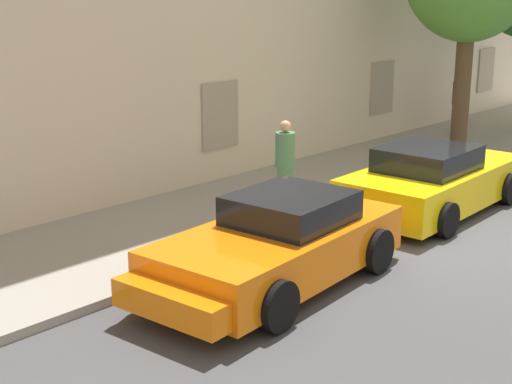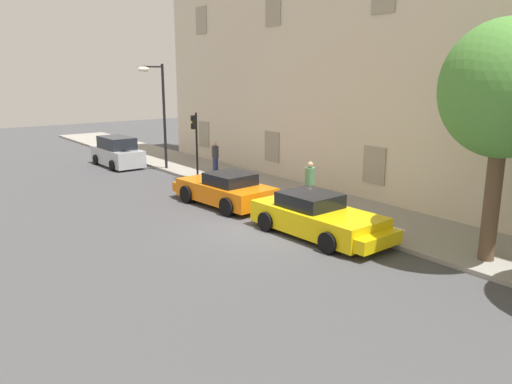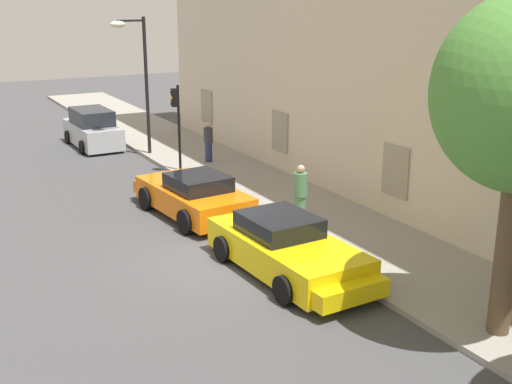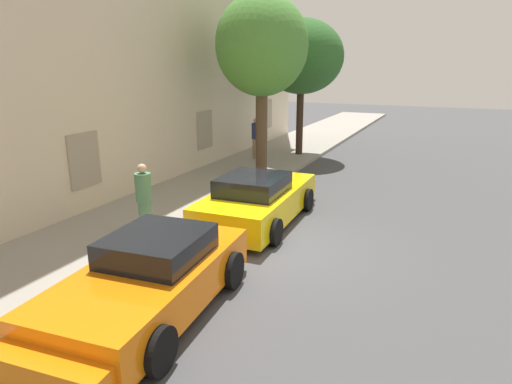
% 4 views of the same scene
% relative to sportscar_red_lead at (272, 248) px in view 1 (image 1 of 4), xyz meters
% --- Properties ---
extents(ground_plane, '(80.00, 80.00, 0.00)m').
position_rel_sportscar_red_lead_xyz_m(ground_plane, '(3.68, -0.84, -0.61)').
color(ground_plane, '#444447').
extents(sidewalk, '(60.00, 3.66, 0.14)m').
position_rel_sportscar_red_lead_xyz_m(sidewalk, '(3.68, 3.02, -0.54)').
color(sidewalk, gray).
rests_on(sidewalk, ground).
extents(sportscar_red_lead, '(4.78, 2.43, 1.35)m').
position_rel_sportscar_red_lead_xyz_m(sportscar_red_lead, '(0.00, 0.00, 0.00)').
color(sportscar_red_lead, orange).
rests_on(sportscar_red_lead, ground).
extents(sportscar_yellow_flank, '(5.00, 2.33, 1.36)m').
position_rel_sportscar_red_lead_xyz_m(sportscar_yellow_flank, '(5.36, 0.25, -0.01)').
color(sportscar_yellow_flank, yellow).
rests_on(sportscar_yellow_flank, ground).
extents(pedestrian_admiring, '(0.52, 0.52, 1.78)m').
position_rel_sportscar_red_lead_xyz_m(pedestrian_admiring, '(12.29, 3.52, 0.44)').
color(pedestrian_admiring, '#8C7259').
rests_on(pedestrian_admiring, sidewalk).
extents(pedestrian_bystander, '(0.49, 0.49, 1.78)m').
position_rel_sportscar_red_lead_xyz_m(pedestrian_bystander, '(2.80, 2.15, 0.43)').
color(pedestrian_bystander, '#4C7F59').
rests_on(pedestrian_bystander, sidewalk).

